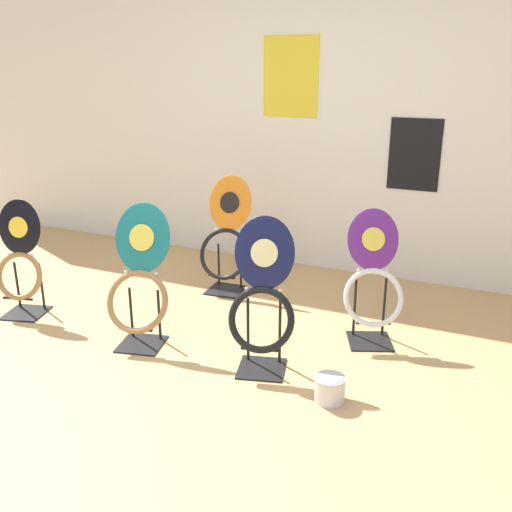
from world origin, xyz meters
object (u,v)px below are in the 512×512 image
object	(u,v)px
toilet_seat_display_jazz_black	(20,262)
paint_can	(330,388)
toilet_seat_display_purple_note	(373,279)
toilet_seat_display_orange_sun	(227,237)
toilet_seat_display_navy_moon	(262,303)
toilet_seat_display_teal_sax	(140,280)

from	to	relation	value
toilet_seat_display_jazz_black	paint_can	xyz separation A→B (m)	(2.39, -0.19, -0.32)
toilet_seat_display_purple_note	toilet_seat_display_orange_sun	bearing A→B (deg)	162.51
toilet_seat_display_jazz_black	paint_can	size ratio (longest dim) A/B	4.90
toilet_seat_display_navy_moon	paint_can	size ratio (longest dim) A/B	5.37
toilet_seat_display_navy_moon	toilet_seat_display_purple_note	bearing A→B (deg)	51.75
toilet_seat_display_purple_note	toilet_seat_display_orange_sun	world-z (taller)	toilet_seat_display_orange_sun
toilet_seat_display_orange_sun	paint_can	size ratio (longest dim) A/B	5.35
toilet_seat_display_teal_sax	toilet_seat_display_jazz_black	world-z (taller)	toilet_seat_display_teal_sax
toilet_seat_display_orange_sun	toilet_seat_display_purple_note	bearing A→B (deg)	-17.49
paint_can	toilet_seat_display_navy_moon	bearing A→B (deg)	160.23
toilet_seat_display_orange_sun	toilet_seat_display_navy_moon	world-z (taller)	toilet_seat_display_navy_moon
toilet_seat_display_purple_note	paint_can	size ratio (longest dim) A/B	5.05
paint_can	toilet_seat_display_orange_sun	bearing A→B (deg)	135.78
toilet_seat_display_purple_note	toilet_seat_display_navy_moon	bearing A→B (deg)	-128.25
toilet_seat_display_purple_note	toilet_seat_display_navy_moon	distance (m)	0.81
toilet_seat_display_jazz_black	toilet_seat_display_orange_sun	world-z (taller)	toilet_seat_display_orange_sun
toilet_seat_display_jazz_black	toilet_seat_display_orange_sun	distance (m)	1.54
toilet_seat_display_purple_note	paint_can	xyz separation A→B (m)	(-0.02, -0.81, -0.35)
paint_can	toilet_seat_display_purple_note	bearing A→B (deg)	88.40
toilet_seat_display_orange_sun	toilet_seat_display_jazz_black	bearing A→B (deg)	-138.29
toilet_seat_display_purple_note	toilet_seat_display_teal_sax	bearing A→B (deg)	-154.29
toilet_seat_display_jazz_black	paint_can	bearing A→B (deg)	-4.48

